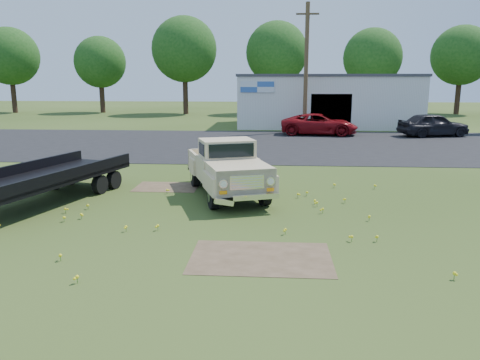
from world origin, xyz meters
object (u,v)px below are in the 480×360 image
flatbed_trailer (46,173)px  red_pickup (319,125)px  dark_sedan (433,125)px  vintage_pickup_truck (227,167)px

flatbed_trailer → red_pickup: size_ratio=1.26×
flatbed_trailer → dark_sedan: size_ratio=1.43×
vintage_pickup_truck → dark_sedan: (12.14, 17.15, -0.15)m
vintage_pickup_truck → red_pickup: size_ratio=0.99×
flatbed_trailer → dark_sedan: 25.48m
flatbed_trailer → vintage_pickup_truck: bearing=28.3°
vintage_pickup_truck → dark_sedan: size_ratio=1.12×
vintage_pickup_truck → red_pickup: bearing=56.0°
flatbed_trailer → red_pickup: bearing=77.2°
dark_sedan → red_pickup: bearing=74.2°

